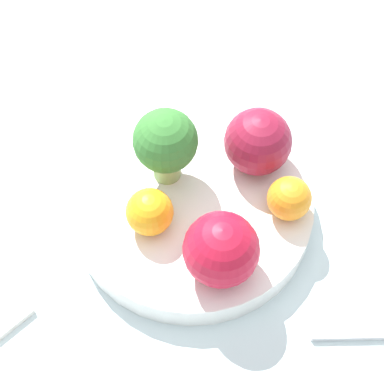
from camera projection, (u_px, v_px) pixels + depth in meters
ground_plane at (192, 226)px, 0.57m from camera, size 6.00×6.00×0.00m
table_surface at (192, 220)px, 0.56m from camera, size 1.20×1.20×0.02m
bowl at (192, 207)px, 0.54m from camera, size 0.20×0.20×0.03m
broccoli at (166, 143)px, 0.51m from camera, size 0.05×0.05×0.07m
apple_red at (221, 250)px, 0.47m from camera, size 0.06×0.06×0.06m
apple_green at (258, 142)px, 0.53m from camera, size 0.06×0.06×0.06m
orange_front at (150, 212)px, 0.50m from camera, size 0.04×0.04×0.04m
orange_back at (289, 198)px, 0.51m from camera, size 0.04×0.04×0.04m
spoon at (360, 329)px, 0.49m from camera, size 0.06×0.07×0.01m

